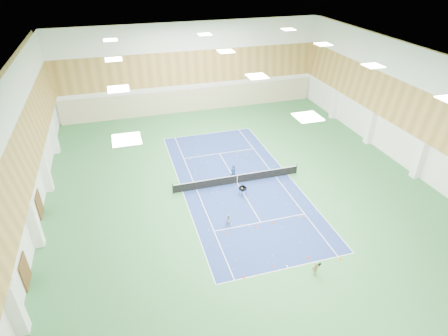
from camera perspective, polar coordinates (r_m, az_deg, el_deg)
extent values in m
plane|color=#2F6E3A|center=(37.11, 2.02, -2.31)|extent=(40.00, 40.00, 0.00)
cube|color=navy|center=(37.10, 2.02, -2.30)|extent=(10.97, 23.77, 0.01)
cube|color=#C6B793|center=(53.55, -4.70, 10.27)|extent=(35.40, 0.16, 3.20)
cube|color=#593319|center=(29.76, -28.05, -13.74)|extent=(0.08, 1.80, 2.20)
cube|color=#593319|center=(35.95, -26.30, -5.03)|extent=(0.08, 1.80, 2.20)
imported|color=navy|center=(37.21, 1.40, -0.62)|extent=(0.74, 0.63, 1.73)
imported|color=gray|center=(31.45, 0.76, -7.98)|extent=(0.56, 0.45, 1.10)
imported|color=tan|center=(28.15, 13.77, -14.69)|extent=(0.69, 0.37, 1.12)
cone|color=orange|center=(30.94, 0.63, -9.81)|extent=(0.19, 0.19, 0.21)
cone|color=#FF5D0D|center=(31.64, 4.91, -8.85)|extent=(0.21, 0.21, 0.23)
cone|color=#FF450D|center=(32.19, 7.46, -8.23)|extent=(0.21, 0.21, 0.23)
cone|color=orange|center=(33.29, 11.55, -7.18)|extent=(0.18, 0.18, 0.20)
cone|color=#FF440D|center=(27.55, 3.04, -16.18)|extent=(0.21, 0.21, 0.23)
cone|color=#DB5B0B|center=(28.48, 7.48, -14.55)|extent=(0.17, 0.17, 0.19)
cone|color=#EA4A0C|center=(29.54, 12.72, -13.13)|extent=(0.20, 0.20, 0.22)
cone|color=#F5600C|center=(30.03, 17.33, -13.03)|extent=(0.22, 0.22, 0.24)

